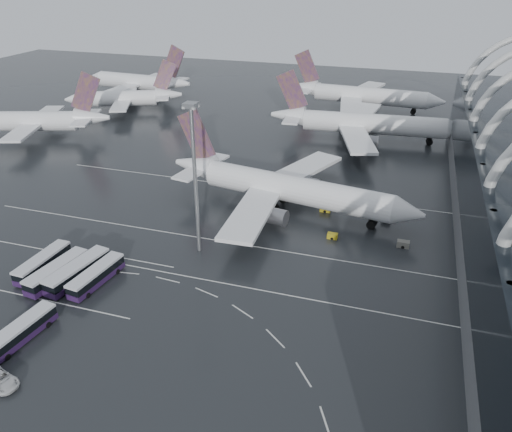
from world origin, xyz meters
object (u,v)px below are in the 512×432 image
(airliner_gate_b, at_px, (363,124))
(jet_remote_mid, at_px, (126,98))
(gse_cart_belly_d, at_px, (403,244))
(bus_row_near_a, at_px, (43,263))
(gse_cart_belly_a, at_px, (332,236))
(jet_remote_west, at_px, (37,121))
(bus_row_near_b, at_px, (57,272))
(airliner_gate_c, at_px, (361,96))
(gse_cart_belly_e, at_px, (325,209))
(bus_row_near_c, at_px, (77,271))
(floodlight_mast, at_px, (194,162))
(bus_row_far_c, at_px, (20,332))
(airliner_main, at_px, (284,188))
(jet_remote_far, at_px, (139,82))
(gse_cart_belly_b, at_px, (386,220))
(bus_row_near_d, at_px, (96,276))

(airliner_gate_b, relative_size, jet_remote_mid, 1.46)
(gse_cart_belly_d, bearing_deg, bus_row_near_a, -155.18)
(gse_cart_belly_a, bearing_deg, jet_remote_west, 160.11)
(bus_row_near_a, height_order, bus_row_near_b, bus_row_near_b)
(airliner_gate_b, xyz_separation_m, airliner_gate_c, (-5.12, 37.76, -0.05))
(gse_cart_belly_a, xyz_separation_m, gse_cart_belly_e, (-3.74, 12.05, 0.08))
(bus_row_near_c, relative_size, gse_cart_belly_a, 6.62)
(bus_row_near_b, bearing_deg, floodlight_mast, -41.47)
(jet_remote_west, distance_m, bus_row_near_c, 90.57)
(gse_cart_belly_d, bearing_deg, bus_row_far_c, -139.18)
(airliner_main, xyz_separation_m, jet_remote_mid, (-79.10, 63.88, -0.26))
(jet_remote_far, height_order, gse_cart_belly_e, jet_remote_far)
(gse_cart_belly_d, bearing_deg, jet_remote_west, 162.76)
(bus_row_near_a, height_order, gse_cart_belly_b, bus_row_near_a)
(gse_cart_belly_a, bearing_deg, bus_row_far_c, -130.96)
(bus_row_far_c, distance_m, gse_cart_belly_e, 67.97)
(jet_remote_west, relative_size, bus_row_near_a, 3.76)
(floodlight_mast, distance_m, gse_cart_belly_a, 33.12)
(airliner_gate_b, distance_m, bus_row_near_d, 101.98)
(jet_remote_west, height_order, bus_row_near_a, jet_remote_west)
(jet_remote_west, bearing_deg, bus_row_far_c, 108.77)
(gse_cart_belly_d, bearing_deg, gse_cart_belly_a, -176.50)
(airliner_main, distance_m, jet_remote_west, 93.27)
(jet_remote_mid, height_order, gse_cart_belly_a, jet_remote_mid)
(bus_row_near_b, distance_m, gse_cart_belly_d, 66.75)
(airliner_main, xyz_separation_m, jet_remote_far, (-86.81, 87.58, 0.44))
(bus_row_near_b, xyz_separation_m, floodlight_mast, (20.22, 17.50, 16.95))
(bus_row_near_d, relative_size, bus_row_far_c, 1.02)
(bus_row_far_c, xyz_separation_m, gse_cart_belly_d, (53.87, 46.53, -1.00))
(bus_row_near_b, xyz_separation_m, gse_cart_belly_a, (44.79, 30.29, -1.21))
(airliner_gate_c, bearing_deg, gse_cart_belly_e, -84.13)
(jet_remote_far, height_order, bus_row_far_c, jet_remote_far)
(bus_row_near_b, distance_m, bus_row_near_c, 3.73)
(airliner_gate_c, xyz_separation_m, gse_cart_belly_d, (21.55, -103.40, -4.66))
(airliner_gate_c, height_order, jet_remote_far, jet_remote_far)
(bus_row_near_c, relative_size, bus_row_far_c, 1.12)
(airliner_gate_b, xyz_separation_m, bus_row_far_c, (-37.44, -112.17, -3.71))
(jet_remote_west, height_order, jet_remote_far, jet_remote_far)
(airliner_main, relative_size, gse_cart_belly_a, 28.89)
(jet_remote_far, bearing_deg, gse_cart_belly_d, 143.38)
(jet_remote_far, xyz_separation_m, floodlight_mast, (75.67, -110.93, 13.07))
(jet_remote_mid, xyz_separation_m, floodlight_mast, (67.96, -87.22, 13.77))
(airliner_gate_c, xyz_separation_m, bus_row_far_c, (-32.31, -149.93, -3.66))
(bus_row_near_a, bearing_deg, jet_remote_west, 41.38)
(jet_remote_west, xyz_separation_m, jet_remote_far, (2.57, 60.93, 0.16))
(jet_remote_west, xyz_separation_m, bus_row_far_c, (63.18, -82.85, -3.84))
(jet_remote_mid, relative_size, gse_cart_belly_b, 20.76)
(bus_row_near_b, bearing_deg, gse_cart_belly_a, -48.28)
(airliner_gate_c, xyz_separation_m, jet_remote_far, (-92.92, -6.14, 0.33))
(bus_row_near_c, relative_size, gse_cart_belly_e, 5.83)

